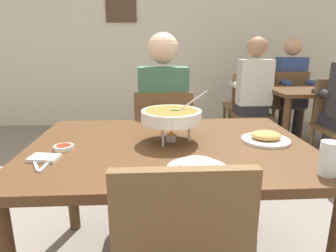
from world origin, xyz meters
TOP-DOWN VIEW (x-y plane):
  - cafe_rear_partition at (0.00, 3.26)m, footprint 10.00×0.10m
  - picture_frame_hung at (-0.51, 3.20)m, footprint 0.44×0.03m
  - dining_table_main at (0.00, 0.00)m, footprint 1.37×1.00m
  - chair_diner_main at (-0.00, 0.78)m, footprint 0.44×0.44m
  - diner_main at (0.00, 0.82)m, footprint 0.40×0.45m
  - curry_bowl at (0.01, 0.04)m, footprint 0.33×0.30m
  - rice_plate at (0.09, -0.34)m, footprint 0.24×0.24m
  - appetizer_plate at (0.49, 0.01)m, footprint 0.24×0.24m
  - sauce_dish at (-0.50, -0.06)m, footprint 0.09×0.09m
  - napkin_folded at (-0.55, -0.18)m, footprint 0.13×0.10m
  - fork_utensil at (-0.57, -0.23)m, footprint 0.09×0.16m
  - spoon_utensil at (-0.52, -0.23)m, footprint 0.02×0.17m
  - drink_glass at (0.57, -0.39)m, footprint 0.07×0.07m
  - dining_table_far at (1.73, 1.82)m, footprint 1.00×0.80m
  - chair_bg_middle at (1.69, 2.36)m, footprint 0.46×0.46m
  - chair_bg_right at (1.08, 1.95)m, footprint 0.48×0.48m
  - chair_bg_corner at (1.20, 2.38)m, footprint 0.48×0.48m
  - patron_bg_middle at (1.72, 2.36)m, footprint 0.40×0.45m
  - patron_bg_right at (1.06, 1.89)m, footprint 0.40×0.45m

SIDE VIEW (x-z plane):
  - chair_diner_main at x=0.00m, z-range 0.06..0.96m
  - chair_bg_middle at x=1.69m, z-range 0.06..0.96m
  - chair_bg_right at x=1.08m, z-range 0.06..0.96m
  - chair_bg_corner at x=1.20m, z-range 0.06..0.96m
  - dining_table_far at x=1.73m, z-range 0.24..0.99m
  - dining_table_main at x=0.00m, z-range 0.28..1.03m
  - diner_main at x=0.00m, z-range 0.09..1.40m
  - patron_bg_middle at x=1.72m, z-range 0.09..1.40m
  - patron_bg_right at x=1.06m, z-range 0.09..1.40m
  - fork_utensil at x=-0.57m, z-range 0.75..0.76m
  - spoon_utensil at x=-0.52m, z-range 0.75..0.76m
  - napkin_folded at x=-0.55m, z-range 0.75..0.77m
  - sauce_dish at x=-0.50m, z-range 0.75..0.77m
  - rice_plate at x=0.09m, z-range 0.74..0.80m
  - appetizer_plate at x=0.49m, z-range 0.74..0.80m
  - drink_glass at x=0.57m, z-range 0.74..0.87m
  - curry_bowl at x=0.01m, z-range 0.75..1.01m
  - cafe_rear_partition at x=0.00m, z-range 0.00..3.00m
  - picture_frame_hung at x=-0.51m, z-range 1.54..2.10m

